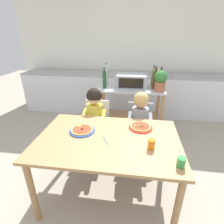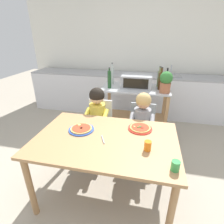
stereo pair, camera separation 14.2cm
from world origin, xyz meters
name	(u,v)px [view 1 (the left image)]	position (x,y,z in m)	size (l,w,h in m)	color
ground_plane	(118,141)	(0.00, 1.08, 0.00)	(10.78, 10.78, 0.00)	#A89E8C
back_wall_tiled	(127,49)	(0.00, 2.75, 1.35)	(5.02, 0.12, 2.70)	white
kitchen_counter	(124,93)	(0.00, 2.34, 0.44)	(4.52, 0.60, 1.08)	silver
kitchen_island_cart	(130,103)	(0.16, 1.39, 0.59)	(1.10, 0.62, 0.88)	#B7BABF
toaster_oven	(131,81)	(0.17, 1.41, 0.98)	(0.48, 0.34, 0.20)	#999BA0
bottle_squat_spirits	(160,79)	(0.64, 1.45, 1.01)	(0.05, 0.05, 0.33)	black
bottle_dark_olive_oil	(155,80)	(0.54, 1.36, 1.02)	(0.07, 0.07, 0.35)	#4C2D14
bottle_tall_green_wine	(104,79)	(-0.26, 1.26, 1.02)	(0.06, 0.06, 0.33)	#1E4723
bottle_slim_sauce	(153,78)	(0.52, 1.52, 1.01)	(0.06, 0.06, 0.33)	olive
bottle_brown_beer	(107,76)	(-0.26, 1.48, 1.03)	(0.06, 0.06, 0.37)	#ADB7B2
potted_herb_plant	(161,80)	(0.61, 1.22, 1.05)	(0.19, 0.19, 0.32)	#9E5B3D
dining_table	(108,146)	(0.00, 0.00, 0.66)	(1.41, 0.94, 0.75)	#AD7F51
dining_chair_left	(96,124)	(-0.29, 0.75, 0.48)	(0.36, 0.36, 0.81)	silver
dining_chair_right	(139,127)	(0.32, 0.74, 0.48)	(0.36, 0.36, 0.81)	gray
child_in_yellow_shirt	(94,115)	(-0.29, 0.63, 0.68)	(0.32, 0.42, 1.03)	#424C6B
child_in_grey_shirt	(140,120)	(0.32, 0.62, 0.66)	(0.32, 0.42, 1.00)	#424C6B
pizza_plate_blue_rimmed	(82,130)	(-0.29, 0.09, 0.76)	(0.27, 0.27, 0.03)	#3356B7
pizza_plate_red_rimmed	(141,127)	(0.32, 0.25, 0.76)	(0.26, 0.26, 0.03)	red
drinking_cup_orange	(151,144)	(0.42, -0.11, 0.79)	(0.06, 0.06, 0.09)	orange
drinking_cup_green	(181,162)	(0.63, -0.32, 0.79)	(0.07, 0.07, 0.08)	green
serving_spoon	(106,140)	(-0.02, -0.04, 0.75)	(0.01, 0.01, 0.14)	#B7BABF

